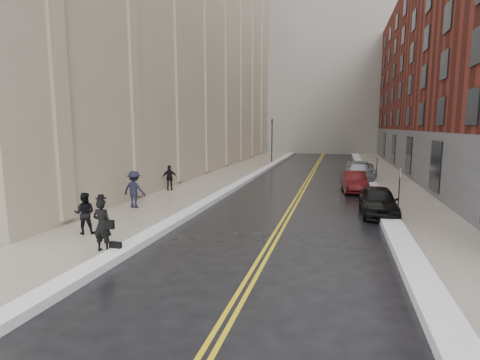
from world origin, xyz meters
The scene contains 20 objects.
ground centered at (0.00, 0.00, 0.00)m, with size 160.00×160.00×0.00m, color black.
sidewalk_left centered at (-4.50, 16.00, 0.07)m, with size 4.00×64.00×0.15m, color gray.
sidewalk_right centered at (9.00, 16.00, 0.07)m, with size 3.00×64.00×0.15m, color gray.
lane_stripe_a centered at (2.38, 16.00, 0.00)m, with size 0.12×64.00×0.01m, color gold.
lane_stripe_b centered at (2.62, 16.00, 0.00)m, with size 0.12×64.00×0.01m, color gold.
snow_ridge_left centered at (-2.20, 16.00, 0.13)m, with size 0.70×60.80×0.26m, color white.
snow_ridge_right centered at (7.15, 16.00, 0.15)m, with size 0.85×60.80×0.30m, color white.
tower_far_right centered at (14.00, 66.00, 22.00)m, with size 22.00×18.00×44.00m, color slate.
tower_far_left centered at (-12.00, 72.00, 30.00)m, with size 22.00×18.00×60.00m, color slate.
traffic_signal centered at (-2.60, 30.00, 3.08)m, with size 0.18×0.15×5.20m.
parking_sign_near centered at (7.90, 8.00, 1.36)m, with size 0.06×0.35×2.23m.
parking_sign_far centered at (7.90, 20.00, 1.36)m, with size 0.06×0.35×2.23m.
car_black centered at (6.80, 6.80, 0.71)m, with size 1.67×4.16×1.42m, color black.
car_maroon centered at (5.89, 13.45, 0.68)m, with size 1.44×4.12×1.36m, color #3F0B0D.
car_silver_near centered at (6.44, 18.36, 0.72)m, with size 2.01×4.93×1.43m, color #919498.
car_silver_far centered at (6.61, 20.40, 0.71)m, with size 2.37×5.14×1.43m, color #9B9FA3.
pedestrian_main centered at (-2.80, -1.75, 1.06)m, with size 0.66×0.44×1.82m, color black.
pedestrian_a centered at (-4.74, -0.11, 0.97)m, with size 0.80×0.62×1.65m, color black.
pedestrian_b centered at (-5.36, 4.66, 1.11)m, with size 1.24×0.71×1.92m, color black.
pedestrian_c centered at (-5.89, 10.01, 0.98)m, with size 0.97×0.41×1.66m, color black.
Camera 1 is at (4.82, -12.41, 4.36)m, focal length 28.00 mm.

